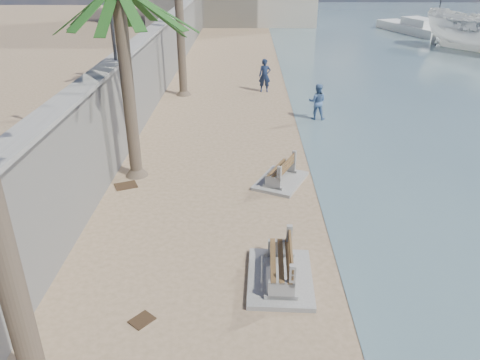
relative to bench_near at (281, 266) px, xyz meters
name	(u,v)px	position (x,y,z in m)	size (l,w,h in m)	color
seawall	(156,64)	(-5.71, 16.06, 1.34)	(0.45, 70.00, 3.50)	gray
wall_cap	(153,30)	(-5.71, 16.06, 3.14)	(0.80, 70.00, 0.12)	gray
bench_near	(281,266)	(0.00, 0.00, 0.00)	(1.63, 2.32, 0.94)	gray
bench_far	(281,173)	(0.36, 5.36, -0.04)	(2.09, 2.41, 0.85)	gray
person_a	(265,73)	(0.19, 17.10, 0.64)	(0.76, 0.52, 2.11)	#15213B
person_b	(317,100)	(2.49, 12.23, 0.52)	(0.90, 0.70, 1.88)	#496998
yacht_far	(412,29)	(15.54, 39.22, -0.06)	(8.86, 2.48, 1.50)	silver
sailboat_west	(437,24)	(19.18, 42.57, -0.06)	(6.29, 5.11, 10.95)	silver
debris_c	(126,186)	(-4.91, 5.01, -0.40)	(0.71, 0.57, 0.03)	#382616
debris_d	(142,320)	(-3.06, -1.44, -0.40)	(0.49, 0.39, 0.03)	#382616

